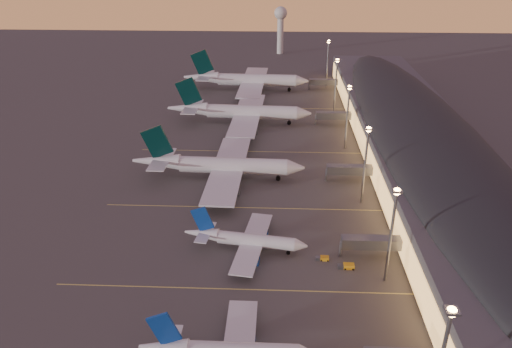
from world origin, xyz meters
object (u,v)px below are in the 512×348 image
object	(u,v)px
airliner_narrow_north	(245,240)
airliner_wide_far	(246,80)
radar_tower	(281,22)
baggage_tug_d	(347,266)
airliner_wide_mid	(239,112)
baggage_tug_c	(323,258)
airliner_wide_near	(218,165)

from	to	relation	value
airliner_narrow_north	airliner_wide_far	distance (m)	154.23
airliner_narrow_north	radar_tower	distance (m)	248.89
airliner_narrow_north	baggage_tug_d	size ratio (longest dim) A/B	8.08
airliner_wide_mid	airliner_wide_far	world-z (taller)	airliner_wide_far
radar_tower	baggage_tug_c	xyz separation A→B (m)	(11.30, -251.93, -21.40)
radar_tower	baggage_tug_d	xyz separation A→B (m)	(17.13, -255.33, -21.30)
airliner_wide_far	baggage_tug_d	xyz separation A→B (m)	(35.79, -161.26, -5.08)
airliner_narrow_north	baggage_tug_d	xyz separation A→B (m)	(26.59, -7.32, -2.57)
airliner_wide_far	baggage_tug_d	size ratio (longest dim) A/B	16.29
baggage_tug_d	baggage_tug_c	bearing A→B (deg)	150.47
airliner_wide_far	radar_tower	bearing A→B (deg)	81.19
airliner_narrow_north	airliner_wide_far	world-z (taller)	airliner_wide_far
airliner_wide_far	baggage_tug_c	world-z (taller)	airliner_wide_far
airliner_wide_near	baggage_tug_d	size ratio (longest dim) A/B	14.36
baggage_tug_d	radar_tower	bearing A→B (deg)	94.47
airliner_narrow_north	baggage_tug_c	distance (m)	21.29
radar_tower	baggage_tug_d	distance (m)	256.79
airliner_wide_near	radar_tower	xyz separation A→B (m)	(21.61, 204.49, 16.89)
airliner_narrow_north	airliner_wide_mid	distance (m)	101.00
airliner_narrow_north	airliner_wide_mid	world-z (taller)	airliner_wide_mid
airliner_wide_mid	baggage_tug_d	size ratio (longest dim) A/B	15.49
airliner_wide_near	airliner_wide_mid	size ratio (longest dim) A/B	0.93
airliner_wide_mid	baggage_tug_d	distance (m)	113.72
airliner_wide_near	baggage_tug_c	size ratio (longest dim) A/B	17.06
airliner_wide_far	radar_tower	xyz separation A→B (m)	(18.66, 94.07, 16.22)
airliner_wide_near	baggage_tug_d	distance (m)	64.07
airliner_wide_mid	baggage_tug_d	bearing A→B (deg)	-69.20
airliner_wide_mid	baggage_tug_c	distance (m)	108.77
airliner_wide_far	radar_tower	distance (m)	97.26
airliner_narrow_north	baggage_tug_d	distance (m)	27.70
baggage_tug_c	airliner_wide_far	bearing A→B (deg)	104.36
airliner_wide_far	baggage_tug_c	size ratio (longest dim) A/B	19.35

